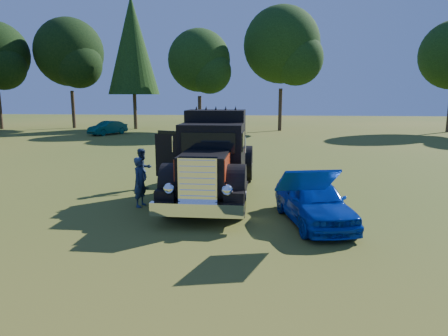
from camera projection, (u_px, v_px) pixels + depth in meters
ground at (170, 225)px, 11.00m from camera, size 120.00×120.00×0.00m
treeline at (201, 49)px, 36.54m from camera, size 72.10×24.04×13.84m
diamond_t_truck at (213, 162)px, 13.61m from camera, size 3.31×7.16×3.00m
hotrod_coupe at (314, 201)px, 11.05m from camera, size 2.29×4.23×1.89m
spectator_near at (140, 182)px, 12.69m from camera, size 0.50×0.65×1.59m
spectator_far at (143, 169)px, 14.96m from camera, size 0.92×0.96×1.57m
distant_teal_car at (108, 128)px, 35.80m from camera, size 2.78×3.86×1.21m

